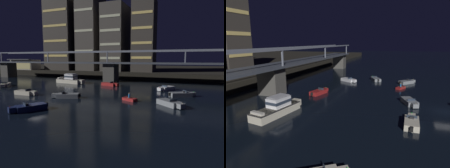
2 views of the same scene
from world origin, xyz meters
TOP-DOWN VIEW (x-y plane):
  - ground_plane at (0.00, 0.00)m, footprint 400.00×400.00m
  - far_riverbank at (0.00, 80.17)m, footprint 240.00×80.00m
  - river_bridge at (0.00, 32.16)m, footprint 92.05×6.40m
  - tower_west_low at (-29.72, 48.49)m, footprint 12.38×9.04m
  - tower_west_tall at (-17.05, 51.66)m, footprint 8.73×12.66m
  - tower_central at (-5.39, 50.61)m, footprint 8.63×12.49m
  - tower_east_tall at (6.21, 49.80)m, footprint 8.00×8.26m
  - waterfront_pavilion at (-46.49, 44.08)m, footprint 12.40×7.40m
  - cabin_cruiser_near_left at (-9.46, 24.02)m, footprint 9.33×3.75m
  - speedboat_near_center at (-7.17, 5.01)m, footprint 5.20×1.84m
  - speedboat_near_right at (3.36, 23.09)m, footprint 5.20×2.66m
  - speedboat_mid_left at (18.00, 20.99)m, footprint 3.54×4.89m
  - speedboat_mid_center at (2.73, -4.15)m, footprint 3.62×4.86m
  - speedboat_mid_right at (-21.08, 12.04)m, footprint 3.92×4.73m
  - speedboat_far_left at (2.30, 5.21)m, footprint 5.07×3.13m
  - speedboat_far_center at (21.62, 14.20)m, footprint 4.89×3.52m
  - speedboat_far_right at (20.37, 5.85)m, footprint 4.47×4.30m
  - dinghy_with_paddler at (13.61, 7.12)m, footprint 2.81×2.71m

SIDE VIEW (x-z plane):
  - ground_plane at x=0.00m, z-range 0.00..0.00m
  - dinghy_with_paddler at x=13.61m, z-range -0.40..0.96m
  - speedboat_near_center at x=-7.17m, z-range -0.17..0.99m
  - speedboat_near_right at x=3.36m, z-range -0.17..0.99m
  - speedboat_mid_left at x=18.00m, z-range -0.17..0.99m
  - speedboat_mid_center at x=2.73m, z-range -0.17..0.99m
  - speedboat_mid_right at x=-21.08m, z-range -0.17..0.99m
  - speedboat_far_left at x=2.30m, z-range -0.17..0.99m
  - speedboat_far_center at x=21.62m, z-range -0.17..0.99m
  - speedboat_far_right at x=20.37m, z-range -0.17..0.99m
  - cabin_cruiser_near_left at x=-9.46m, z-range -0.34..2.45m
  - far_riverbank at x=0.00m, z-range 0.00..2.20m
  - waterfront_pavilion at x=-46.49m, z-range 2.09..6.79m
  - river_bridge at x=0.00m, z-range -0.19..9.19m
  - tower_central at x=-5.39m, z-range 2.05..28.11m
  - tower_east_tall at x=6.21m, z-range 2.05..28.80m
  - tower_west_low at x=-29.72m, z-range 2.05..33.17m
  - tower_west_tall at x=-17.05m, z-range 2.05..42.30m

